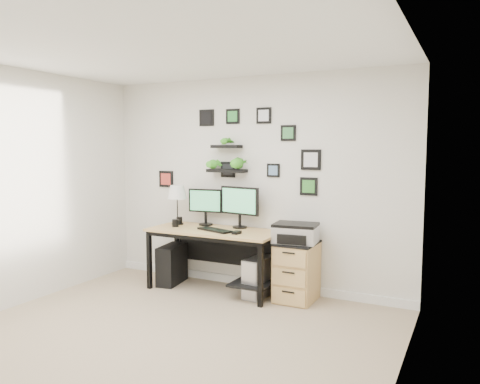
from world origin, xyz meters
The scene contains 14 objects.
room centered at (0.00, 1.98, 0.05)m, with size 4.00×4.00×4.00m.
desk centered at (-0.29, 1.67, 0.63)m, with size 1.60×0.70×0.75m.
monitor_left centered at (-0.58, 1.86, 1.02)m, with size 0.45×0.20×0.46m.
monitor_right centered at (-0.10, 1.87, 1.05)m, with size 0.55×0.20×0.51m.
keyboard centered at (-0.27, 1.55, 0.76)m, with size 0.47×0.15×0.02m, color black.
mouse centered at (0.05, 1.49, 0.77)m, with size 0.07×0.11×0.03m, color black.
table_lamp centered at (-0.94, 1.76, 1.16)m, with size 0.25×0.25×0.50m.
mug centered at (-0.86, 1.59, 0.80)m, with size 0.08×0.08×0.09m, color black.
pen_cup centered at (-0.92, 1.76, 0.80)m, with size 0.08×0.08×0.10m, color black.
pc_tower_black centered at (-0.96, 1.64, 0.25)m, with size 0.22×0.49×0.49m, color black.
pc_tower_grey centered at (0.25, 1.66, 0.23)m, with size 0.25×0.48×0.46m.
file_cabinet centered at (0.70, 1.72, 0.34)m, with size 0.43×0.53×0.67m.
printer centered at (0.68, 1.71, 0.78)m, with size 0.51×0.43×0.22m.
wall_decor centered at (-0.22, 1.93, 1.65)m, with size 2.27×0.18×1.04m.
Camera 1 is at (2.45, -3.21, 1.75)m, focal length 35.00 mm.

